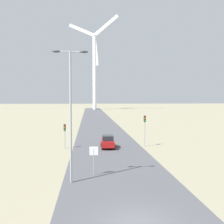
% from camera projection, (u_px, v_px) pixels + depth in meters
% --- Properties ---
extents(ground_plane, '(600.00, 600.00, 0.00)m').
position_uv_depth(ground_plane, '(137.00, 223.00, 15.07)').
color(ground_plane, gray).
extents(road_surface, '(10.00, 240.00, 0.01)m').
position_uv_depth(road_surface, '(100.00, 128.00, 62.81)').
color(road_surface, '#47474C').
rests_on(road_surface, ground).
extents(streetlamp, '(2.97, 0.32, 11.12)m').
position_uv_depth(streetlamp, '(71.00, 102.00, 21.89)').
color(streetlamp, '#93999E').
rests_on(streetlamp, ground).
extents(stop_sign_near, '(0.81, 0.07, 2.70)m').
position_uv_depth(stop_sign_near, '(94.00, 155.00, 24.21)').
color(stop_sign_near, '#93999E').
rests_on(stop_sign_near, ground).
extents(traffic_light_post_near_left, '(0.28, 0.34, 3.46)m').
position_uv_depth(traffic_light_post_near_left, '(65.00, 131.00, 37.16)').
color(traffic_light_post_near_left, '#93999E').
rests_on(traffic_light_post_near_left, ground).
extents(traffic_light_post_near_right, '(0.28, 0.34, 4.59)m').
position_uv_depth(traffic_light_post_near_right, '(145.00, 124.00, 38.47)').
color(traffic_light_post_near_right, '#93999E').
rests_on(traffic_light_post_near_right, ground).
extents(car_approaching, '(1.91, 4.15, 1.83)m').
position_uv_depth(car_approaching, '(108.00, 142.00, 37.56)').
color(car_approaching, maroon).
rests_on(car_approaching, ground).
extents(wind_turbine_left, '(29.68, 12.72, 55.83)m').
position_uv_depth(wind_turbine_left, '(94.00, 64.00, 158.27)').
color(wind_turbine_left, white).
rests_on(wind_turbine_left, ground).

